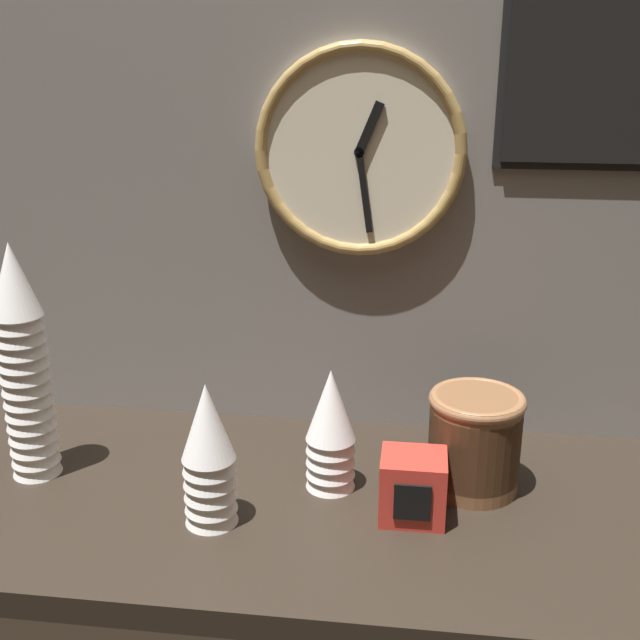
# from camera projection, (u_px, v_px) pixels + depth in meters

# --- Properties ---
(ground_plane) EXTENTS (1.60, 0.56, 0.04)m
(ground_plane) POSITION_uv_depth(u_px,v_px,m) (294.00, 503.00, 1.23)
(ground_plane) COLOR black
(wall_tiled_back) EXTENTS (1.60, 0.03, 1.05)m
(wall_tiled_back) POSITION_uv_depth(u_px,v_px,m) (316.00, 124.00, 1.30)
(wall_tiled_back) COLOR slate
(wall_tiled_back) RESTS_ON ground_plane
(cup_stack_center) EXTENTS (0.08, 0.08, 0.22)m
(cup_stack_center) POSITION_uv_depth(u_px,v_px,m) (209.00, 455.00, 1.12)
(cup_stack_center) COLOR white
(cup_stack_center) RESTS_ON ground_plane
(cup_stack_left) EXTENTS (0.08, 0.08, 0.38)m
(cup_stack_left) POSITION_uv_depth(u_px,v_px,m) (24.00, 363.00, 1.22)
(cup_stack_left) COLOR white
(cup_stack_left) RESTS_ON ground_plane
(cup_stack_center_right) EXTENTS (0.08, 0.08, 0.20)m
(cup_stack_center_right) POSITION_uv_depth(u_px,v_px,m) (331.00, 429.00, 1.21)
(cup_stack_center_right) COLOR white
(cup_stack_center_right) RESTS_ON ground_plane
(bowl_stack_right) EXTENTS (0.15, 0.15, 0.16)m
(bowl_stack_right) POSITION_uv_depth(u_px,v_px,m) (475.00, 439.00, 1.22)
(bowl_stack_right) COLOR brown
(bowl_stack_right) RESTS_ON ground_plane
(wall_clock) EXTENTS (0.34, 0.03, 0.34)m
(wall_clock) POSITION_uv_depth(u_px,v_px,m) (360.00, 152.00, 1.28)
(wall_clock) COLOR beige
(napkin_dispenser) EXTENTS (0.09, 0.09, 0.10)m
(napkin_dispenser) POSITION_uv_depth(u_px,v_px,m) (413.00, 487.00, 1.15)
(napkin_dispenser) COLOR red
(napkin_dispenser) RESTS_ON ground_plane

